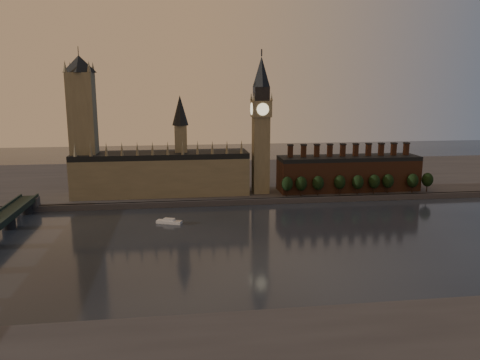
# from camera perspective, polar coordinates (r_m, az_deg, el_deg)

# --- Properties ---
(ground) EXTENTS (900.00, 900.00, 0.00)m
(ground) POSITION_cam_1_polar(r_m,az_deg,el_deg) (256.74, 4.64, -7.91)
(ground) COLOR black
(ground) RESTS_ON ground
(north_bank) EXTENTS (900.00, 182.00, 4.00)m
(north_bank) POSITION_cam_1_polar(r_m,az_deg,el_deg) (426.05, -0.44, 0.20)
(north_bank) COLOR #47464B
(north_bank) RESTS_ON ground
(palace_of_westminster) EXTENTS (130.00, 30.30, 74.00)m
(palace_of_westminster) POSITION_cam_1_polar(r_m,az_deg,el_deg) (357.29, -9.45, 1.07)
(palace_of_westminster) COLOR gray
(palace_of_westminster) RESTS_ON north_bank
(victoria_tower) EXTENTS (24.00, 24.00, 108.00)m
(victoria_tower) POSITION_cam_1_polar(r_m,az_deg,el_deg) (358.87, -18.61, 6.71)
(victoria_tower) COLOR gray
(victoria_tower) RESTS_ON north_bank
(big_ben) EXTENTS (15.00, 15.00, 107.00)m
(big_ben) POSITION_cam_1_polar(r_m,az_deg,el_deg) (353.30, 2.57, 6.86)
(big_ben) COLOR gray
(big_ben) RESTS_ON north_bank
(chimney_block) EXTENTS (110.00, 25.00, 37.00)m
(chimney_block) POSITION_cam_1_polar(r_m,az_deg,el_deg) (377.09, 13.05, 0.88)
(chimney_block) COLOR brown
(chimney_block) RESTS_ON north_bank
(embankment_tree_0) EXTENTS (8.60, 8.60, 14.88)m
(embankment_tree_0) POSITION_cam_1_polar(r_m,az_deg,el_deg) (348.31, 5.77, -0.47)
(embankment_tree_0) COLOR black
(embankment_tree_0) RESTS_ON north_bank
(embankment_tree_1) EXTENTS (8.60, 8.60, 14.88)m
(embankment_tree_1) POSITION_cam_1_polar(r_m,az_deg,el_deg) (350.31, 7.47, -0.44)
(embankment_tree_1) COLOR black
(embankment_tree_1) RESTS_ON north_bank
(embankment_tree_2) EXTENTS (8.60, 8.60, 14.88)m
(embankment_tree_2) POSITION_cam_1_polar(r_m,az_deg,el_deg) (354.30, 9.50, -0.36)
(embankment_tree_2) COLOR black
(embankment_tree_2) RESTS_ON north_bank
(embankment_tree_3) EXTENTS (8.60, 8.60, 14.88)m
(embankment_tree_3) POSITION_cam_1_polar(r_m,az_deg,el_deg) (360.46, 12.06, -0.26)
(embankment_tree_3) COLOR black
(embankment_tree_3) RESTS_ON north_bank
(embankment_tree_4) EXTENTS (8.60, 8.60, 14.88)m
(embankment_tree_4) POSITION_cam_1_polar(r_m,az_deg,el_deg) (363.73, 14.17, -0.25)
(embankment_tree_4) COLOR black
(embankment_tree_4) RESTS_ON north_bank
(embankment_tree_5) EXTENTS (8.60, 8.60, 14.88)m
(embankment_tree_5) POSITION_cam_1_polar(r_m,az_deg,el_deg) (369.32, 16.04, -0.18)
(embankment_tree_5) COLOR black
(embankment_tree_5) RESTS_ON north_bank
(embankment_tree_6) EXTENTS (8.60, 8.60, 14.88)m
(embankment_tree_6) POSITION_cam_1_polar(r_m,az_deg,el_deg) (374.12, 17.59, -0.12)
(embankment_tree_6) COLOR black
(embankment_tree_6) RESTS_ON north_bank
(embankment_tree_7) EXTENTS (8.60, 8.60, 14.88)m
(embankment_tree_7) POSITION_cam_1_polar(r_m,az_deg,el_deg) (382.05, 20.30, -0.07)
(embankment_tree_7) COLOR black
(embankment_tree_7) RESTS_ON north_bank
(embankment_tree_8) EXTENTS (8.60, 8.60, 14.88)m
(embankment_tree_8) POSITION_cam_1_polar(r_m,az_deg,el_deg) (389.84, 21.88, 0.03)
(embankment_tree_8) COLOR black
(embankment_tree_8) RESTS_ON north_bank
(river_boat) EXTENTS (16.60, 9.96, 3.20)m
(river_boat) POSITION_cam_1_polar(r_m,az_deg,el_deg) (297.75, -8.62, -5.02)
(river_boat) COLOR silver
(river_boat) RESTS_ON ground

